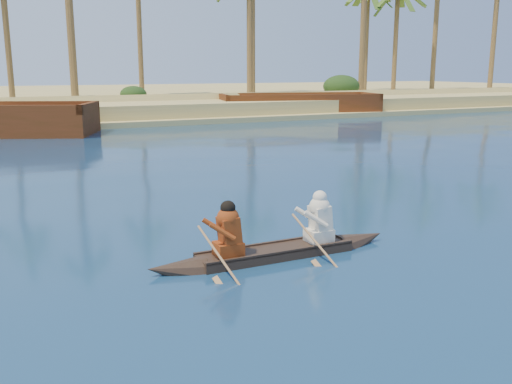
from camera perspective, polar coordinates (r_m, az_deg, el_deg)
name	(u,v)px	position (r m, az deg, el deg)	size (l,w,h in m)	color
ground	(115,222)	(14.22, -13.89, -2.95)	(160.00, 160.00, 0.00)	navy
sandy_embankment	(8,102)	(60.49, -23.52, 8.30)	(150.00, 51.00, 1.50)	#D1BE76
palm_grove	(8,9)	(48.74, -23.57, 16.40)	(110.00, 14.00, 16.00)	#3F6222
shrub_cluster	(19,103)	(45.12, -22.61, 8.22)	(100.00, 6.00, 2.40)	#193A15
canoe	(275,244)	(11.23, 1.95, -5.18)	(5.19, 0.71, 1.43)	#31241B
barge_right	(299,107)	(45.26, 4.33, 8.51)	(12.88, 6.82, 2.05)	#5C2713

